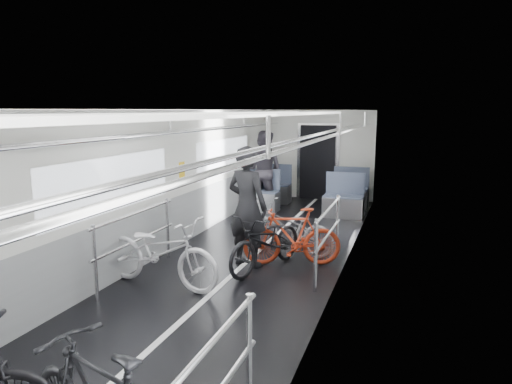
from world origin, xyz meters
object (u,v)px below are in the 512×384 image
bike_right_far (292,237)px  person_standing (247,207)px  bike_right_mid (290,228)px  bike_left_far (160,252)px  bike_aisle (267,241)px  person_seated (264,170)px

bike_right_far → person_standing: 0.84m
bike_right_mid → bike_left_far: bearing=-15.1°
bike_aisle → person_seated: size_ratio=0.88×
person_seated → person_standing: bearing=109.1°
bike_aisle → person_standing: bearing=-176.9°
bike_left_far → person_seated: size_ratio=0.97×
bike_left_far → person_seated: (-0.21, 5.25, 0.47)m
bike_right_mid → bike_aisle: (-0.11, -0.93, 0.01)m
bike_right_far → bike_aisle: size_ratio=0.90×
person_standing → person_seated: (-1.05, 4.05, 0.02)m
bike_aisle → person_seated: person_seated is taller
bike_left_far → person_standing: (0.84, 1.20, 0.45)m
bike_right_mid → person_seated: bearing=-137.5°
bike_right_far → person_standing: bearing=-89.0°
bike_left_far → person_standing: size_ratio=1.00×
bike_left_far → bike_right_far: 2.06m
bike_right_mid → bike_right_far: bike_right_far is taller
bike_right_mid → person_seated: person_seated is taller
bike_aisle → bike_left_far: bearing=-118.1°
bike_right_far → person_standing: (-0.65, -0.23, 0.48)m
bike_right_far → person_standing: size_ratio=0.82×
bike_aisle → person_seated: bearing=127.7°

